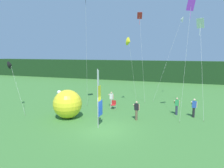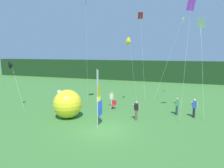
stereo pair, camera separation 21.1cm
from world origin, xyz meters
name	(u,v)px [view 1 (the left image)]	position (x,y,z in m)	size (l,w,h in m)	color
ground_plane	(104,130)	(0.00, 0.00, 0.00)	(120.00, 120.00, 0.00)	#3D7533
distant_treeline	(150,71)	(0.00, 28.47, 2.16)	(80.00, 2.40, 4.32)	#193819
banner_flag	(99,99)	(-0.58, 0.46, 2.27)	(0.06, 1.03, 4.74)	#B7B7BC
person_near_banner	(111,99)	(-1.52, 6.46, 0.91)	(0.55, 0.48, 1.70)	#B7B2A3
person_mid_field	(177,106)	(5.37, 5.69, 0.91)	(0.55, 0.48, 1.70)	#2D334C
person_far_left	(194,107)	(6.88, 5.38, 0.95)	(0.55, 0.48, 1.77)	black
person_far_right	(136,110)	(1.96, 2.98, 0.92)	(0.55, 0.48, 1.72)	brown
inflatable_balloon	(68,104)	(-4.17, 1.64, 1.32)	(2.63, 2.63, 2.63)	yellow
folding_chair	(113,104)	(-1.07, 5.83, 0.51)	(0.51, 0.51, 0.89)	#BCBCC1
kite_white_delta_0	(181,20)	(5.47, 12.12, 9.83)	(3.15, 2.34, 10.27)	brown
kite_purple_diamond_1	(191,10)	(6.05, 4.61, 9.52)	(0.82, 1.56, 10.49)	brown
kite_white_diamond_2	(200,28)	(7.24, 8.12, 8.42)	(0.87, 4.24, 9.33)	brown
kite_red_diamond_4	(140,22)	(0.66, 11.14, 9.70)	(1.55, 2.19, 10.83)	brown
kite_yellow_delta_5	(129,42)	(0.12, 7.66, 7.14)	(1.19, 1.32, 7.63)	brown
kite_black_delta_6	(11,65)	(-11.20, 2.44, 4.70)	(3.15, 1.93, 5.13)	brown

